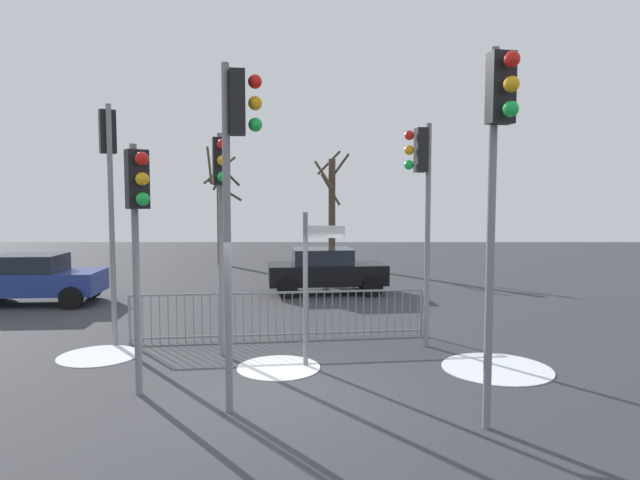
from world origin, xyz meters
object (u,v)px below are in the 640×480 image
(traffic_light_foreground_left, at_px, (222,194))
(car_blue_mid, at_px, (34,278))
(car_black_trailing, at_px, (326,270))
(traffic_light_rear_right, at_px, (499,153))
(traffic_light_mid_left, at_px, (139,213))
(traffic_light_rear_left, at_px, (110,171))
(traffic_light_foreground_right, at_px, (237,160))
(bare_tree_left, at_px, (221,210))
(bare_tree_centre, at_px, (333,207))
(direction_sign_post, at_px, (310,280))
(traffic_light_mid_right, at_px, (422,184))

(traffic_light_foreground_left, relative_size, car_blue_mid, 1.12)
(traffic_light_foreground_left, bearing_deg, car_black_trailing, -121.82)
(traffic_light_rear_right, relative_size, car_black_trailing, 1.28)
(traffic_light_mid_left, bearing_deg, traffic_light_rear_left, -98.14)
(traffic_light_foreground_left, xyz_separation_m, traffic_light_foreground_right, (0.70, -2.73, 0.46))
(bare_tree_left, distance_m, bare_tree_centre, 5.16)
(traffic_light_foreground_right, distance_m, car_black_trailing, 10.55)
(direction_sign_post, relative_size, bare_tree_left, 0.52)
(car_blue_mid, bearing_deg, traffic_light_foreground_right, -52.67)
(traffic_light_mid_left, distance_m, direction_sign_post, 3.31)
(car_blue_mid, bearing_deg, traffic_light_mid_left, -57.64)
(traffic_light_mid_left, height_order, car_black_trailing, traffic_light_mid_left)
(traffic_light_mid_right, distance_m, car_black_trailing, 7.30)
(traffic_light_mid_right, height_order, traffic_light_rear_left, traffic_light_rear_left)
(traffic_light_mid_right, bearing_deg, direction_sign_post, 113.27)
(car_black_trailing, relative_size, bare_tree_centre, 0.75)
(traffic_light_mid_left, bearing_deg, car_blue_mid, -88.73)
(car_blue_mid, xyz_separation_m, bare_tree_left, (3.82, 9.54, 1.79))
(traffic_light_mid_right, bearing_deg, traffic_light_rear_right, 175.52)
(traffic_light_mid_left, distance_m, traffic_light_mid_right, 5.73)
(traffic_light_mid_left, height_order, bare_tree_centre, bare_tree_centre)
(bare_tree_left, bearing_deg, bare_tree_centre, -2.03)
(traffic_light_rear_left, bearing_deg, direction_sign_post, -50.65)
(traffic_light_mid_right, relative_size, direction_sign_post, 1.62)
(traffic_light_foreground_right, bearing_deg, traffic_light_foreground_left, -174.36)
(bare_tree_left, bearing_deg, traffic_light_mid_right, -64.69)
(traffic_light_rear_right, bearing_deg, direction_sign_post, -60.71)
(bare_tree_left, bearing_deg, traffic_light_foreground_right, -79.06)
(direction_sign_post, xyz_separation_m, bare_tree_left, (-4.41, 15.54, 0.94))
(car_blue_mid, bearing_deg, traffic_light_rear_right, -43.92)
(car_blue_mid, xyz_separation_m, car_black_trailing, (8.63, 1.88, 0.00))
(traffic_light_rear_left, xyz_separation_m, direction_sign_post, (4.21, -1.56, -2.08))
(traffic_light_mid_left, bearing_deg, bare_tree_left, -119.28)
(traffic_light_foreground_right, bearing_deg, car_black_trailing, 163.48)
(traffic_light_rear_left, bearing_deg, traffic_light_mid_left, -93.15)
(traffic_light_rear_left, height_order, bare_tree_centre, bare_tree_centre)
(traffic_light_foreground_right, relative_size, direction_sign_post, 1.75)
(direction_sign_post, bearing_deg, traffic_light_foreground_right, -97.43)
(traffic_light_mid_left, height_order, bare_tree_left, bare_tree_left)
(traffic_light_rear_left, height_order, bare_tree_left, bare_tree_left)
(traffic_light_foreground_right, relative_size, bare_tree_centre, 0.94)
(traffic_light_rear_left, relative_size, car_black_trailing, 1.27)
(traffic_light_mid_left, relative_size, traffic_light_mid_right, 0.85)
(traffic_light_foreground_left, height_order, traffic_light_rear_right, traffic_light_rear_right)
(traffic_light_foreground_right, bearing_deg, direction_sign_post, 146.83)
(traffic_light_rear_left, distance_m, traffic_light_rear_right, 8.06)
(traffic_light_mid_left, distance_m, traffic_light_rear_right, 5.32)
(traffic_light_foreground_left, distance_m, bare_tree_left, 15.24)
(traffic_light_foreground_left, height_order, traffic_light_foreground_right, traffic_light_foreground_right)
(traffic_light_mid_right, bearing_deg, traffic_light_foreground_left, 94.08)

